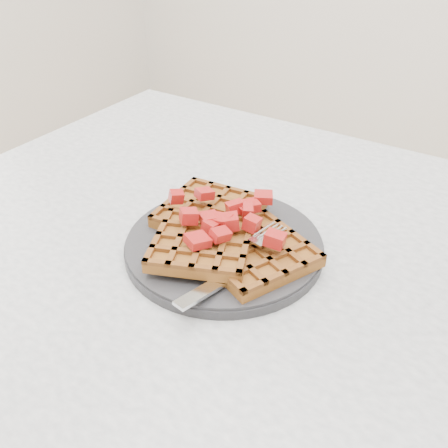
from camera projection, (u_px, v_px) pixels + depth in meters
name	position (u px, v px, depth m)	size (l,w,h in m)	color
table	(314.00, 345.00, 0.65)	(1.20, 0.80, 0.75)	silver
plate	(224.00, 245.00, 0.63)	(0.25, 0.25, 0.02)	#242426
waffles	(222.00, 234.00, 0.61)	(0.24, 0.21, 0.03)	brown
strawberry_pile	(224.00, 214.00, 0.60)	(0.15, 0.15, 0.02)	#870102
fork	(240.00, 266.00, 0.57)	(0.02, 0.18, 0.02)	silver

